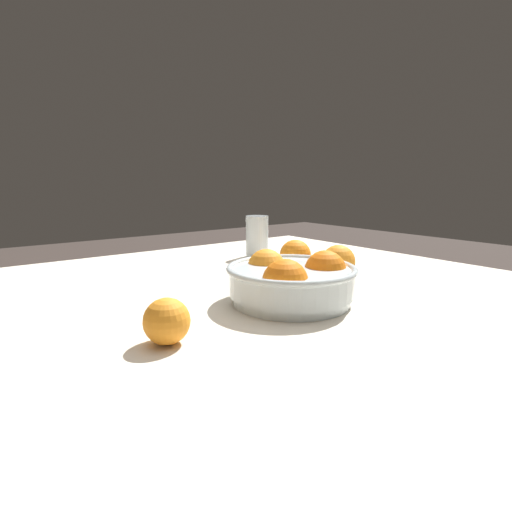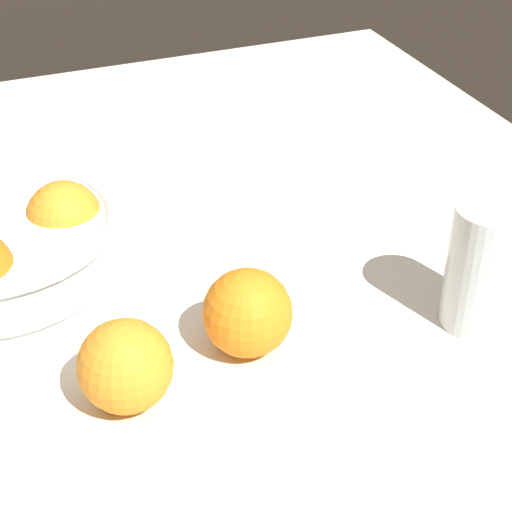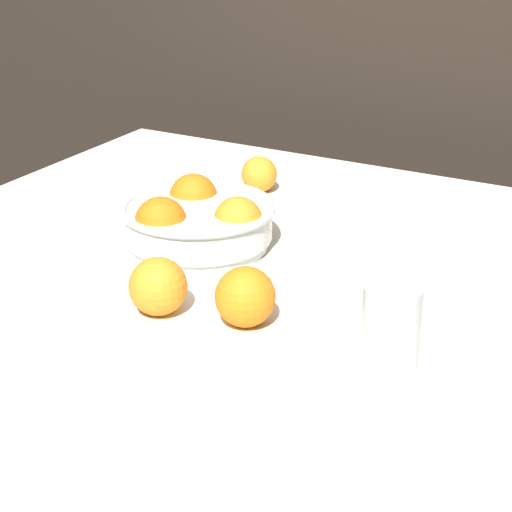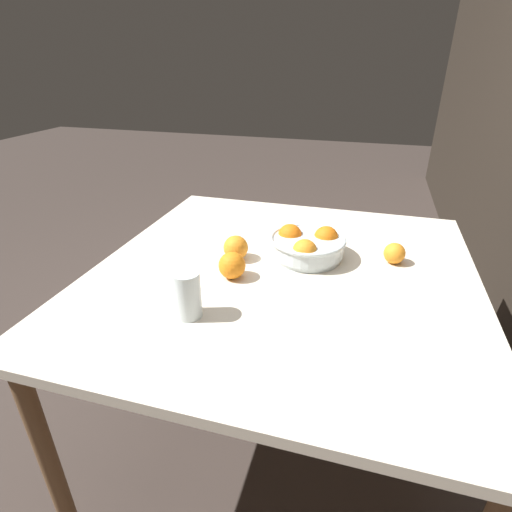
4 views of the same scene
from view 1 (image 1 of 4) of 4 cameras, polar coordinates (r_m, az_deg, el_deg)
dining_table at (r=0.92m, az=2.87°, el=-8.21°), size 1.22×1.18×0.72m
fruit_bowl at (r=0.78m, az=5.12°, el=-3.45°), size 0.25×0.25×0.10m
juice_glass at (r=1.24m, az=0.15°, el=2.60°), size 0.07×0.07×0.13m
orange_loose_near_bowl at (r=1.05m, az=5.63°, el=0.08°), size 0.08×0.08×0.08m
orange_loose_front at (r=0.99m, az=11.67°, el=-0.79°), size 0.08×0.08×0.08m
orange_loose_aside at (r=0.60m, az=-12.63°, el=-9.08°), size 0.07×0.07×0.07m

